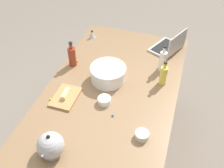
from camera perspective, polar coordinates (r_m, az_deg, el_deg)
The scene contains 17 objects.
ground_plane at distance 2.87m, azimuth -0.00°, elevation -14.06°, with size 12.00×12.00×0.00m, color slate.
island_counter at distance 2.50m, azimuth -0.00°, elevation -8.40°, with size 1.85×1.07×0.90m.
laptop at distance 2.63m, azimuth 12.45°, elevation 8.09°, with size 0.37×0.34×0.22m.
mixing_bowl_large at distance 2.21m, azimuth -0.88°, elevation 2.36°, with size 0.31×0.31×0.14m.
bottle_soy at distance 2.38m, azimuth -8.75°, elevation 6.07°, with size 0.07×0.07×0.24m.
bottle_oil at distance 2.20m, azimuth 11.21°, elevation 1.94°, with size 0.06×0.06×0.23m.
bottle_vinegar at distance 2.34m, azimuth 11.08°, elevation 5.09°, with size 0.06×0.06×0.25m.
kettle at distance 1.76m, azimuth -13.34°, elevation -13.04°, with size 0.21×0.18×0.20m.
cutting_board at distance 2.12m, azimuth -10.15°, elevation -2.80°, with size 0.26×0.18×0.02m, color #AD7F4C.
butter_stick_left at distance 2.11m, azimuth -10.14°, elevation -2.12°, with size 0.11×0.04×0.04m, color #F4E58C.
ramekin_small at distance 1.84m, azimuth 6.59°, elevation -11.09°, with size 0.10×0.10×0.05m, color beige.
ramekin_medium at distance 2.04m, azimuth -1.69°, elevation -3.63°, with size 0.10×0.10×0.05m, color white.
kitchen_timer at distance 2.78m, azimuth -4.40°, elevation 10.83°, with size 0.07×0.07×0.08m.
candy_0 at distance 2.67m, azimuth 14.32°, elevation 7.41°, with size 0.02×0.02×0.02m, color orange.
candy_1 at distance 2.13m, azimuth -13.34°, elevation -3.26°, with size 0.02×0.02×0.02m, color yellow.
candy_2 at distance 1.96m, azimuth 0.15°, elevation -6.93°, with size 0.02×0.02×0.02m, color blue.
candy_3 at distance 2.46m, azimuth -7.61°, elevation 5.03°, with size 0.02×0.02×0.02m, color yellow.
Camera 1 is at (1.49, 0.48, 2.40)m, focal length 41.65 mm.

